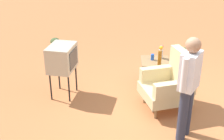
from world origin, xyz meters
TOP-DOWN VIEW (x-y plane):
  - ground_plane at (0.00, 0.00)m, footprint 60.00×60.00m
  - armchair at (-0.21, -0.09)m, footprint 0.96×0.98m
  - side_table at (-0.98, -0.30)m, footprint 0.56×0.56m
  - tv_on_stand at (-0.58, -2.07)m, footprint 0.66×0.53m
  - person_standing at (0.64, 0.03)m, footprint 0.51×0.37m
  - soda_can_blue at (-1.02, -0.36)m, footprint 0.07×0.07m
  - bottle_tall_amber at (-0.75, -0.24)m, footprint 0.07×0.07m
  - flower_vase at (-1.12, -0.18)m, footprint 0.14×0.10m
  - shrub_near at (-3.35, -2.86)m, footprint 0.27×0.27m
  - shrub_mid at (-2.55, 0.60)m, footprint 0.36×0.36m

SIDE VIEW (x-z plane):
  - ground_plane at x=0.00m, z-range 0.00..0.00m
  - shrub_near at x=-3.35m, z-range 0.00..0.21m
  - shrub_mid at x=-2.55m, z-range 0.00..0.28m
  - armchair at x=-0.21m, z-range -0.03..1.03m
  - side_table at x=-0.98m, z-range 0.21..0.80m
  - soda_can_blue at x=-1.02m, z-range 0.59..0.71m
  - flower_vase at x=-1.12m, z-range 0.61..0.87m
  - bottle_tall_amber at x=-0.75m, z-range 0.59..0.89m
  - tv_on_stand at x=-0.58m, z-range 0.27..1.30m
  - person_standing at x=0.64m, z-range 0.12..1.76m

